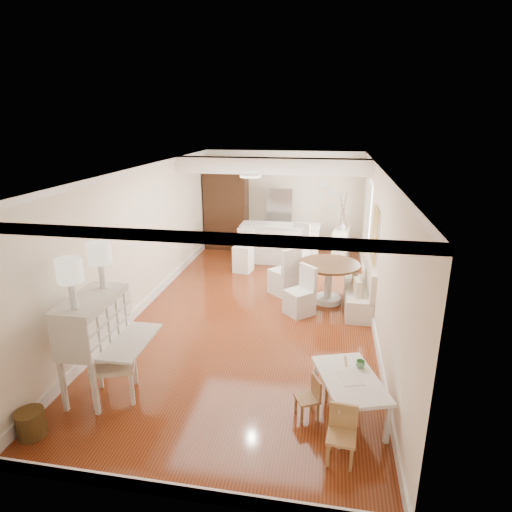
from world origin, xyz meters
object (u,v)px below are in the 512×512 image
(slip_chair_far, at_px, (284,270))
(fridge, at_px, (292,221))
(wicker_basket, at_px, (31,423))
(dining_table, at_px, (328,283))
(gustavian_armchair, at_px, (113,362))
(secretary_bureau, at_px, (96,345))
(pantry_cabinet, at_px, (226,209))
(bar_stool_left, at_px, (243,251))
(bar_stool_right, at_px, (298,247))
(kids_chair_b, at_px, (335,379))
(kids_chair_c, at_px, (341,436))
(sideboard, at_px, (341,245))
(kids_chair_a, at_px, (307,398))
(breakfast_counter, at_px, (280,243))
(kids_table, at_px, (349,397))
(slip_chair_near, at_px, (300,291))

(slip_chair_far, xyz_separation_m, fridge, (-0.15, 3.16, 0.36))
(wicker_basket, bearing_deg, dining_table, 53.26)
(gustavian_armchair, relative_size, fridge, 0.59)
(secretary_bureau, distance_m, pantry_cabinet, 7.13)
(secretary_bureau, distance_m, wicker_basket, 1.19)
(dining_table, height_order, bar_stool_left, bar_stool_left)
(slip_chair_far, xyz_separation_m, bar_stool_right, (0.16, 1.67, 0.04))
(kids_chair_b, bearing_deg, secretary_bureau, -85.60)
(fridge, bearing_deg, kids_chair_c, -80.51)
(pantry_cabinet, bearing_deg, bar_stool_left, -65.54)
(gustavian_armchair, xyz_separation_m, slip_chair_far, (1.86, 4.02, 0.00))
(pantry_cabinet, distance_m, sideboard, 3.42)
(fridge, distance_m, sideboard, 1.57)
(dining_table, bearing_deg, kids_chair_a, -93.09)
(kids_chair_b, bearing_deg, wicker_basket, -71.40)
(breakfast_counter, bearing_deg, kids_chair_c, -77.46)
(kids_chair_b, distance_m, dining_table, 3.24)
(secretary_bureau, relative_size, slip_chair_far, 1.32)
(kids_chair_a, bearing_deg, fridge, 161.78)
(kids_table, bearing_deg, pantry_cabinet, 115.03)
(bar_stool_left, height_order, bar_stool_right, bar_stool_right)
(breakfast_counter, bearing_deg, wicker_basket, -107.01)
(gustavian_armchair, distance_m, dining_table, 4.66)
(kids_chair_a, xyz_separation_m, bar_stool_right, (-0.60, 5.69, 0.29))
(kids_chair_b, relative_size, bar_stool_left, 0.55)
(gustavian_armchair, relative_size, bar_stool_left, 1.01)
(bar_stool_left, distance_m, fridge, 2.21)
(slip_chair_near, height_order, pantry_cabinet, pantry_cabinet)
(kids_table, height_order, sideboard, sideboard)
(breakfast_counter, height_order, bar_stool_right, bar_stool_right)
(wicker_basket, relative_size, slip_chair_near, 0.35)
(dining_table, bearing_deg, pantry_cabinet, 130.64)
(wicker_basket, distance_m, pantry_cabinet, 8.18)
(secretary_bureau, xyz_separation_m, breakfast_counter, (1.80, 6.03, -0.20))
(kids_chair_b, bearing_deg, slip_chair_near, -167.34)
(kids_chair_c, relative_size, dining_table, 0.53)
(dining_table, relative_size, bar_stool_right, 1.08)
(kids_table, xyz_separation_m, slip_chair_far, (-1.27, 3.91, 0.25))
(slip_chair_near, bearing_deg, wicker_basket, -79.58)
(pantry_cabinet, bearing_deg, breakfast_counter, -32.43)
(kids_chair_b, bearing_deg, pantry_cabinet, -157.37)
(kids_chair_a, relative_size, slip_chair_far, 0.53)
(gustavian_armchair, bearing_deg, kids_chair_a, -110.32)
(kids_chair_a, relative_size, bar_stool_left, 0.54)
(kids_chair_b, height_order, bar_stool_left, bar_stool_left)
(kids_chair_b, bearing_deg, bar_stool_left, -157.11)
(slip_chair_far, relative_size, breakfast_counter, 0.52)
(kids_chair_a, distance_m, sideboard, 6.65)
(kids_table, height_order, fridge, fridge)
(bar_stool_right, bearing_deg, pantry_cabinet, 169.93)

